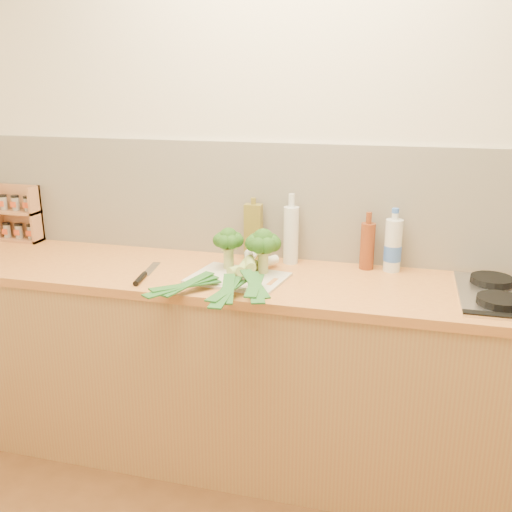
# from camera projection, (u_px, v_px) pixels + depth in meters

# --- Properties ---
(room_shell) EXTENTS (3.50, 3.50, 3.50)m
(room_shell) POSITION_uv_depth(u_px,v_px,m) (293.00, 202.00, 2.63)
(room_shell) COLOR beige
(room_shell) RESTS_ON ground
(counter) EXTENTS (3.20, 0.62, 0.90)m
(counter) POSITION_uv_depth(u_px,v_px,m) (277.00, 371.00, 2.58)
(counter) COLOR #A57F44
(counter) RESTS_ON ground
(chopping_board) EXTENTS (0.43, 0.35, 0.01)m
(chopping_board) POSITION_uv_depth(u_px,v_px,m) (238.00, 278.00, 2.42)
(chopping_board) COLOR beige
(chopping_board) RESTS_ON counter
(broccoli_left) EXTENTS (0.13, 0.14, 0.18)m
(broccoli_left) POSITION_uv_depth(u_px,v_px,m) (228.00, 241.00, 2.49)
(broccoli_left) COLOR tan
(broccoli_left) RESTS_ON chopping_board
(broccoli_right) EXTENTS (0.15, 0.16, 0.20)m
(broccoli_right) POSITION_uv_depth(u_px,v_px,m) (263.00, 243.00, 2.43)
(broccoli_right) COLOR tan
(broccoli_right) RESTS_ON chopping_board
(leek_front) EXTENTS (0.40, 0.62, 0.04)m
(leek_front) POSITION_uv_depth(u_px,v_px,m) (231.00, 272.00, 2.40)
(leek_front) COLOR white
(leek_front) RESTS_ON chopping_board
(leek_mid) EXTENTS (0.12, 0.67, 0.04)m
(leek_mid) POSITION_uv_depth(u_px,v_px,m) (240.00, 272.00, 2.35)
(leek_mid) COLOR white
(leek_mid) RESTS_ON chopping_board
(leek_back) EXTENTS (0.24, 0.59, 0.04)m
(leek_back) POSITION_uv_depth(u_px,v_px,m) (252.00, 270.00, 2.31)
(leek_back) COLOR white
(leek_back) RESTS_ON chopping_board
(chefs_knife) EXTENTS (0.08, 0.32, 0.02)m
(chefs_knife) POSITION_uv_depth(u_px,v_px,m) (143.00, 276.00, 2.43)
(chefs_knife) COLOR silver
(chefs_knife) RESTS_ON counter
(spice_rack) EXTENTS (0.24, 0.10, 0.29)m
(spice_rack) POSITION_uv_depth(u_px,v_px,m) (19.00, 217.00, 2.98)
(spice_rack) COLOR tan
(spice_rack) RESTS_ON counter
(oil_tin) EXTENTS (0.08, 0.05, 0.29)m
(oil_tin) POSITION_uv_depth(u_px,v_px,m) (253.00, 231.00, 2.66)
(oil_tin) COLOR olive
(oil_tin) RESTS_ON counter
(glass_bottle) EXTENTS (0.07, 0.07, 0.32)m
(glass_bottle) POSITION_uv_depth(u_px,v_px,m) (291.00, 234.00, 2.60)
(glass_bottle) COLOR silver
(glass_bottle) RESTS_ON counter
(amber_bottle) EXTENTS (0.06, 0.06, 0.26)m
(amber_bottle) POSITION_uv_depth(u_px,v_px,m) (367.00, 245.00, 2.53)
(amber_bottle) COLOR brown
(amber_bottle) RESTS_ON counter
(water_bottle) EXTENTS (0.08, 0.08, 0.26)m
(water_bottle) POSITION_uv_depth(u_px,v_px,m) (393.00, 247.00, 2.50)
(water_bottle) COLOR silver
(water_bottle) RESTS_ON counter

